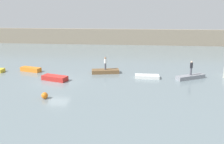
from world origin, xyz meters
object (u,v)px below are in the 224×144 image
(person_white_shirt, at_px, (105,63))
(rowboat_red, at_px, (55,78))
(rowboat_white, at_px, (147,77))
(person_dark_shirt, at_px, (191,67))
(rowboat_orange, at_px, (31,69))
(mooring_buoy, at_px, (45,96))
(rowboat_grey, at_px, (190,77))
(rowboat_brown, at_px, (105,71))

(person_white_shirt, bearing_deg, rowboat_red, -145.35)
(rowboat_white, relative_size, person_white_shirt, 1.74)
(person_dark_shirt, xyz_separation_m, person_white_shirt, (-10.38, 1.58, -0.01))
(rowboat_orange, xyz_separation_m, mooring_buoy, (5.54, -9.47, 0.03))
(rowboat_white, bearing_deg, rowboat_red, -168.86)
(rowboat_grey, height_order, person_white_shirt, person_white_shirt)
(mooring_buoy, bearing_deg, rowboat_red, 99.86)
(rowboat_grey, relative_size, person_dark_shirt, 2.19)
(rowboat_red, distance_m, mooring_buoy, 5.89)
(rowboat_white, distance_m, person_dark_shirt, 5.26)
(rowboat_red, height_order, person_dark_shirt, person_dark_shirt)
(rowboat_white, relative_size, rowboat_grey, 0.77)
(rowboat_brown, bearing_deg, rowboat_red, -156.66)
(rowboat_grey, relative_size, mooring_buoy, 6.19)
(rowboat_red, bearing_deg, mooring_buoy, -62.53)
(person_dark_shirt, bearing_deg, rowboat_grey, 0.00)
(rowboat_white, distance_m, person_white_shirt, 5.68)
(rowboat_orange, bearing_deg, person_dark_shirt, 11.78)
(rowboat_grey, xyz_separation_m, person_dark_shirt, (0.00, 0.00, 1.18))
(mooring_buoy, bearing_deg, person_white_shirt, 65.11)
(person_dark_shirt, bearing_deg, person_white_shirt, 171.33)
(mooring_buoy, bearing_deg, rowboat_grey, 28.33)
(rowboat_orange, relative_size, mooring_buoy, 4.67)
(rowboat_red, bearing_deg, rowboat_white, 28.18)
(rowboat_brown, distance_m, person_white_shirt, 1.16)
(rowboat_orange, xyz_separation_m, person_white_shirt, (9.98, 0.10, 1.13))
(rowboat_orange, height_order, rowboat_white, rowboat_orange)
(rowboat_white, bearing_deg, rowboat_brown, 162.04)
(rowboat_orange, bearing_deg, rowboat_white, 9.71)
(person_dark_shirt, xyz_separation_m, mooring_buoy, (-14.81, -7.99, -1.11))
(rowboat_brown, bearing_deg, person_dark_shirt, -19.98)
(person_dark_shirt, bearing_deg, rowboat_red, -172.15)
(rowboat_brown, distance_m, rowboat_grey, 10.50)
(rowboat_orange, height_order, person_white_shirt, person_white_shirt)
(rowboat_white, relative_size, mooring_buoy, 4.76)
(rowboat_brown, xyz_separation_m, person_dark_shirt, (10.38, -1.58, 1.18))
(rowboat_orange, distance_m, rowboat_grey, 20.41)
(rowboat_orange, distance_m, rowboat_white, 15.34)
(rowboat_brown, bearing_deg, rowboat_grey, -19.98)
(rowboat_brown, height_order, person_dark_shirt, person_dark_shirt)
(rowboat_red, xyz_separation_m, mooring_buoy, (1.01, -5.80, 0.03))
(rowboat_grey, distance_m, person_dark_shirt, 1.18)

